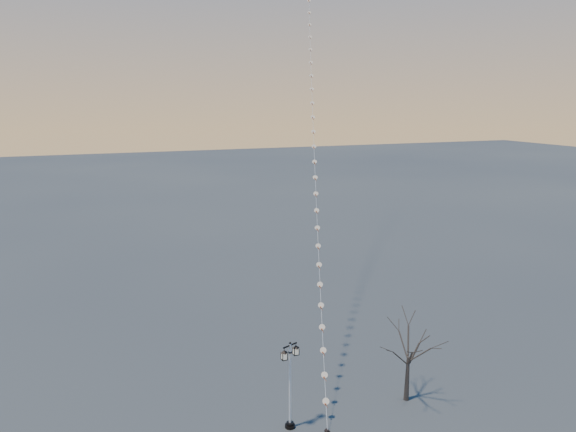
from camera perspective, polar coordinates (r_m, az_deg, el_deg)
name	(u,v)px	position (r m, az deg, el deg)	size (l,w,h in m)	color
street_lamp	(290,381)	(26.70, 0.22, -17.23)	(1.09, 0.67, 4.51)	black
bare_tree	(409,345)	(29.27, 12.81, -13.33)	(2.73, 2.73, 4.53)	#342B23
kite_train	(312,35)	(46.20, 2.55, 18.81)	(17.51, 43.66, 41.97)	black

